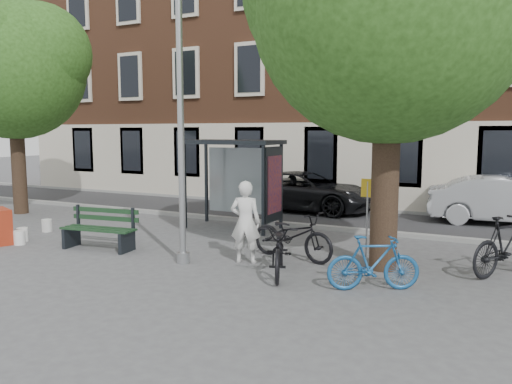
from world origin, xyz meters
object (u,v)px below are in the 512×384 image
(bike_b, at_px, (373,263))
(car_dark, at_px, (305,191))
(bus_shelter, at_px, (246,164))
(lamppost, at_px, (181,135))
(bike_d, at_px, (506,245))
(notice_sign, at_px, (367,202))
(painter, at_px, (245,222))
(bike_a, at_px, (292,235))
(bike_c, at_px, (280,249))
(bench, at_px, (100,231))
(car_silver, at_px, (505,201))

(bike_b, distance_m, car_dark, 9.20)
(bus_shelter, bearing_deg, lamppost, -81.57)
(bike_d, distance_m, notice_sign, 2.91)
(painter, height_order, bike_a, painter)
(car_dark, bearing_deg, notice_sign, -145.94)
(bike_c, bearing_deg, bike_d, 4.55)
(lamppost, height_order, bench, lamppost)
(painter, distance_m, bike_d, 5.32)
(bike_a, bearing_deg, car_dark, 30.78)
(bus_shelter, distance_m, painter, 4.03)
(bike_c, xyz_separation_m, car_silver, (3.99, 8.13, 0.21))
(car_silver, bearing_deg, lamppost, 136.65)
(bench, relative_size, bike_b, 1.16)
(bench, distance_m, car_dark, 8.18)
(car_dark, bearing_deg, bench, 164.85)
(car_silver, bearing_deg, bike_a, 142.01)
(bench, xyz_separation_m, notice_sign, (6.07, 2.01, 0.85))
(bus_shelter, bearing_deg, bike_a, -46.08)
(bike_d, xyz_separation_m, notice_sign, (-2.83, 0.07, 0.69))
(bus_shelter, distance_m, car_dark, 4.14)
(bike_b, relative_size, notice_sign, 0.93)
(bench, relative_size, bike_c, 0.96)
(bike_a, xyz_separation_m, car_dark, (-2.28, 6.65, 0.16))
(lamppost, distance_m, bus_shelter, 4.24)
(car_dark, height_order, notice_sign, notice_sign)
(lamppost, distance_m, bike_a, 3.31)
(lamppost, height_order, bike_a, lamppost)
(bike_a, height_order, bike_c, bike_a)
(bike_a, relative_size, bike_c, 1.04)
(painter, xyz_separation_m, bike_a, (0.80, 0.75, -0.35))
(bus_shelter, relative_size, painter, 1.57)
(bike_b, height_order, car_silver, car_silver)
(lamppost, bearing_deg, bike_d, 18.85)
(painter, relative_size, notice_sign, 1.00)
(bike_a, distance_m, car_silver, 8.07)
(lamppost, bearing_deg, notice_sign, 32.56)
(bench, distance_m, bike_d, 9.11)
(bench, bearing_deg, notice_sign, 11.45)
(lamppost, distance_m, bike_b, 4.74)
(bus_shelter, relative_size, car_dark, 0.56)
(lamppost, xyz_separation_m, car_dark, (-0.28, 8.05, -2.07))
(bike_d, bearing_deg, bench, 45.75)
(bus_shelter, bearing_deg, painter, -62.39)
(bench, height_order, bike_a, bike_a)
(bench, bearing_deg, bike_b, -8.66)
(lamppost, xyz_separation_m, notice_sign, (3.47, 2.21, -1.49))
(bike_c, relative_size, bike_d, 1.00)
(bench, height_order, notice_sign, notice_sign)
(bus_shelter, distance_m, car_silver, 8.10)
(notice_sign, bearing_deg, bike_b, -61.91)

